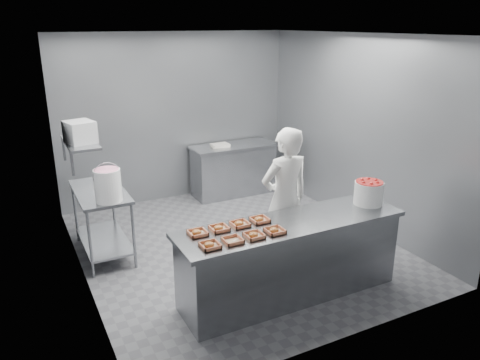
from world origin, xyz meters
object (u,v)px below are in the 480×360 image
at_px(back_counter, 233,169).
at_px(tray_0, 210,245).
at_px(tray_5, 219,228).
at_px(appliance, 80,132).
at_px(tray_3, 275,231).
at_px(tray_6, 240,224).
at_px(tray_4, 197,233).
at_px(service_counter, 291,259).
at_px(strawberry_tub, 369,192).
at_px(tray_2, 254,235).
at_px(tray_7, 260,220).
at_px(glaze_bucket, 108,185).
at_px(tray_1, 233,240).
at_px(prep_table, 102,212).
at_px(worker, 285,200).

distance_m(back_counter, tray_0, 3.94).
relative_size(tray_5, appliance, 0.54).
bearing_deg(tray_3, tray_6, 127.57).
height_order(tray_0, tray_4, same).
bearing_deg(service_counter, tray_4, 171.41).
distance_m(tray_6, strawberry_tub, 1.64).
relative_size(tray_2, strawberry_tub, 0.56).
bearing_deg(tray_0, strawberry_tub, 4.98).
height_order(tray_7, glaze_bucket, glaze_bucket).
bearing_deg(tray_1, tray_0, -180.00).
height_order(tray_3, glaze_bucket, glaze_bucket).
bearing_deg(tray_6, tray_4, 180.00).
xyz_separation_m(tray_2, tray_6, (0.00, 0.31, 0.00)).
distance_m(prep_table, strawberry_tub, 3.37).
bearing_deg(tray_0, tray_7, 23.43).
height_order(prep_table, tray_1, tray_1).
bearing_deg(tray_1, tray_3, -0.00).
relative_size(service_counter, worker, 1.45).
bearing_deg(strawberry_tub, tray_2, -173.57).
relative_size(tray_4, tray_6, 1.00).
xyz_separation_m(tray_4, tray_7, (0.72, 0.00, 0.00)).
relative_size(back_counter, tray_2, 8.01).
bearing_deg(prep_table, service_counter, -49.76).
bearing_deg(tray_2, strawberry_tub, 6.43).
distance_m(service_counter, appliance, 2.89).
distance_m(tray_5, strawberry_tub, 1.88).
xyz_separation_m(tray_5, glaze_bucket, (-0.83, 1.35, 0.19)).
bearing_deg(glaze_bucket, worker, -25.50).
bearing_deg(tray_2, worker, 41.96).
xyz_separation_m(tray_3, strawberry_tub, (1.39, 0.18, 0.13)).
xyz_separation_m(prep_table, tray_6, (1.10, -1.79, 0.33)).
height_order(tray_0, tray_2, same).
xyz_separation_m(tray_6, worker, (0.84, 0.44, -0.03)).
bearing_deg(tray_2, tray_5, 127.57).
xyz_separation_m(back_counter, tray_6, (-1.45, -3.09, 0.47)).
relative_size(tray_5, worker, 0.10).
height_order(tray_3, tray_4, same).
bearing_deg(strawberry_tub, worker, 144.19).
bearing_deg(tray_7, tray_2, -127.57).
xyz_separation_m(tray_3, tray_7, (0.00, 0.31, 0.00)).
bearing_deg(tray_6, tray_7, 0.00).
xyz_separation_m(prep_table, tray_5, (0.86, -1.79, 0.33)).
bearing_deg(tray_5, strawberry_tub, -3.91).
distance_m(worker, strawberry_tub, 0.99).
bearing_deg(tray_2, back_counter, 66.89).
relative_size(strawberry_tub, appliance, 0.98).
bearing_deg(appliance, tray_6, -66.69).
height_order(worker, glaze_bucket, worker).
height_order(service_counter, tray_7, tray_7).
bearing_deg(tray_1, tray_2, -0.00).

